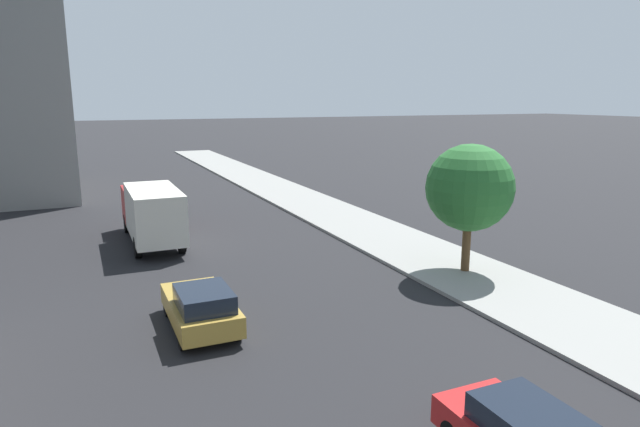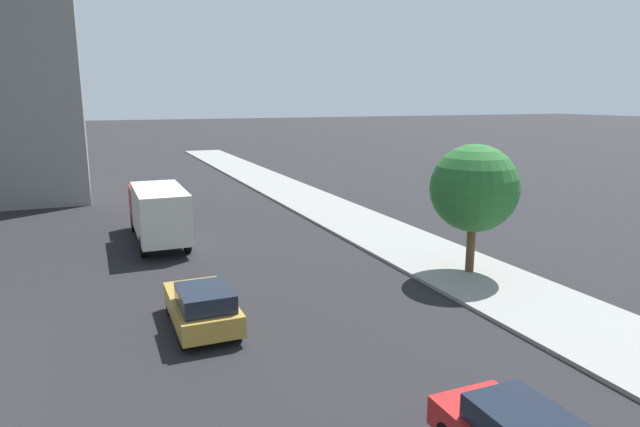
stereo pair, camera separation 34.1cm
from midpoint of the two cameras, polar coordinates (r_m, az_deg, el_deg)
The scene contains 4 objects.
sidewalk at distance 23.54m, azimuth 15.74°, elevation -6.58°, with size 4.74×120.00×0.15m, color gray.
street_tree at distance 23.48m, azimuth 14.95°, elevation 2.59°, with size 3.65×3.65×5.41m.
car_gold at distance 18.35m, azimuth -12.85°, elevation -9.50°, with size 1.91×4.18×1.54m.
box_truck at distance 29.28m, azimuth -17.49°, elevation 0.25°, with size 2.34×7.97×3.01m.
Camera 1 is at (-5.78, 3.05, 7.40)m, focal length 30.63 mm.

